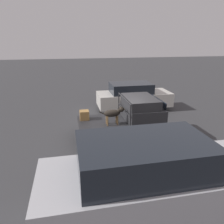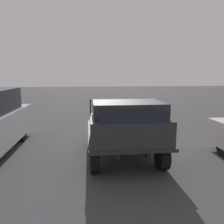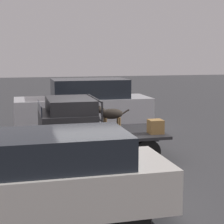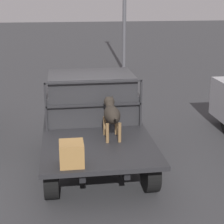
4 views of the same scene
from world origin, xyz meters
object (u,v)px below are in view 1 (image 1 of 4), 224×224
(parked_sedan, at_px, (133,96))
(parked_pickup_far, at_px, (151,179))
(dog, at_px, (114,113))
(cargo_crate, at_px, (84,115))
(flatbed_truck, at_px, (120,126))

(parked_sedan, bearing_deg, parked_pickup_far, -106.66)
(dog, bearing_deg, parked_sedan, 74.33)
(cargo_crate, distance_m, parked_pickup_far, 4.93)
(dog, bearing_deg, parked_pickup_far, -78.55)
(cargo_crate, relative_size, parked_sedan, 0.09)
(dog, xyz_separation_m, cargo_crate, (-1.11, 0.79, -0.28))
(flatbed_truck, relative_size, dog, 3.26)
(parked_pickup_far, bearing_deg, flatbed_truck, 77.60)
(dog, bearing_deg, cargo_crate, 155.84)
(parked_sedan, bearing_deg, dog, -119.47)
(flatbed_truck, relative_size, cargo_crate, 9.01)
(flatbed_truck, relative_size, parked_pickup_far, 0.66)
(cargo_crate, xyz_separation_m, parked_pickup_far, (1.12, -4.81, 0.02))
(dog, distance_m, parked_pickup_far, 4.03)
(parked_sedan, bearing_deg, flatbed_truck, -117.21)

